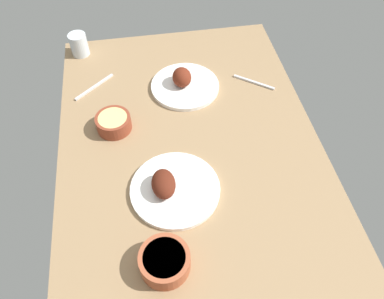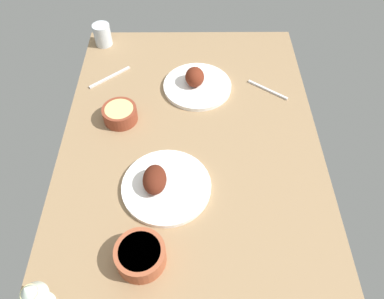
{
  "view_description": "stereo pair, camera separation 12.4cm",
  "coord_description": "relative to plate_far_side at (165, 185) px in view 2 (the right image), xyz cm",
  "views": [
    {
      "loc": [
        76.12,
        -12.83,
        103.55
      ],
      "look_at": [
        0.0,
        0.0,
        6.0
      ],
      "focal_mm": 34.73,
      "sensor_mm": 36.0,
      "label": 1
    },
    {
      "loc": [
        77.19,
        -0.45,
        103.55
      ],
      "look_at": [
        0.0,
        0.0,
        6.0
      ],
      "focal_mm": 34.73,
      "sensor_mm": 36.0,
      "label": 2
    }
  ],
  "objects": [
    {
      "name": "dining_table",
      "position": [
        -13.81,
        8.64,
        -3.85
      ],
      "size": [
        140.0,
        90.0,
        4.0
      ],
      "primitive_type": "cube",
      "color": "#937551",
      "rests_on": "ground"
    },
    {
      "name": "plate_far_side",
      "position": [
        0.0,
        0.0,
        0.0
      ],
      "size": [
        28.21,
        28.21,
        7.77
      ],
      "color": "white",
      "rests_on": "dining_table"
    },
    {
      "name": "plate_near_viewer",
      "position": [
        -46.72,
        11.08,
        0.1
      ],
      "size": [
        26.6,
        26.6,
        8.43
      ],
      "color": "white",
      "rests_on": "dining_table"
    },
    {
      "name": "bowl_cream",
      "position": [
        23.53,
        -5.07,
        1.47
      ],
      "size": [
        13.93,
        13.93,
        6.13
      ],
      "color": "#A35133",
      "rests_on": "dining_table"
    },
    {
      "name": "bowl_potatoes",
      "position": [
        -29.68,
        -16.77,
        1.13
      ],
      "size": [
        12.37,
        12.37,
        5.48
      ],
      "color": "brown",
      "rests_on": "dining_table"
    },
    {
      "name": "wine_glass",
      "position": [
        35.59,
        -29.42,
        8.07
      ],
      "size": [
        7.6,
        7.6,
        14.0
      ],
      "color": "silver",
      "rests_on": "dining_table"
    },
    {
      "name": "water_tumbler",
      "position": [
        -75.27,
        -29.28,
        2.81
      ],
      "size": [
        7.4,
        7.4,
        9.33
      ],
      "primitive_type": "cylinder",
      "color": "silver",
      "rests_on": "dining_table"
    },
    {
      "name": "fork_loose",
      "position": [
        -44.68,
        38.88,
        -1.45
      ],
      "size": [
        11.11,
        14.32,
        0.8
      ],
      "primitive_type": "cube",
      "rotation": [
        0.0,
        0.0,
        0.92
      ],
      "color": "silver",
      "rests_on": "dining_table"
    },
    {
      "name": "spoon_loose",
      "position": [
        -52.5,
        -23.83,
        -1.45
      ],
      "size": [
        13.01,
        15.03,
        0.8
      ],
      "primitive_type": "cube",
      "rotation": [
        0.0,
        0.0,
        2.28
      ],
      "color": "silver",
      "rests_on": "dining_table"
    }
  ]
}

